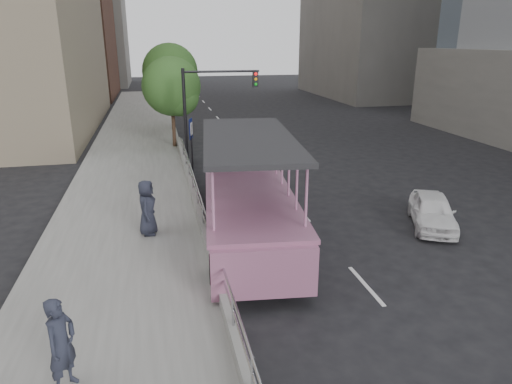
{
  "coord_description": "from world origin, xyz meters",
  "views": [
    {
      "loc": [
        -4.48,
        -12.42,
        6.54
      ],
      "look_at": [
        -1.2,
        2.41,
        1.51
      ],
      "focal_mm": 32.0,
      "sensor_mm": 36.0,
      "label": 1
    }
  ],
  "objects_px": {
    "pedestrian_near": "(62,345)",
    "street_tree_far": "(172,74)",
    "traffic_signal": "(207,100)",
    "street_tree_near": "(173,89)",
    "pedestrian_far": "(147,208)",
    "parking_sign": "(191,142)",
    "duck_boat": "(245,191)",
    "car": "(433,211)"
  },
  "relations": [
    {
      "from": "pedestrian_far",
      "to": "pedestrian_near",
      "type": "bearing_deg",
      "value": 177.41
    },
    {
      "from": "traffic_signal",
      "to": "street_tree_near",
      "type": "xyz_separation_m",
      "value": [
        -1.6,
        3.43,
        0.32
      ]
    },
    {
      "from": "duck_boat",
      "to": "street_tree_far",
      "type": "distance_m",
      "value": 19.26
    },
    {
      "from": "parking_sign",
      "to": "street_tree_near",
      "type": "bearing_deg",
      "value": 94.24
    },
    {
      "from": "car",
      "to": "traffic_signal",
      "type": "relative_size",
      "value": 0.69
    },
    {
      "from": "duck_boat",
      "to": "traffic_signal",
      "type": "relative_size",
      "value": 2.18
    },
    {
      "from": "pedestrian_near",
      "to": "parking_sign",
      "type": "height_order",
      "value": "parking_sign"
    },
    {
      "from": "pedestrian_near",
      "to": "pedestrian_far",
      "type": "height_order",
      "value": "pedestrian_far"
    },
    {
      "from": "traffic_signal",
      "to": "street_tree_far",
      "type": "relative_size",
      "value": 0.81
    },
    {
      "from": "pedestrian_near",
      "to": "street_tree_far",
      "type": "bearing_deg",
      "value": 20.01
    },
    {
      "from": "duck_boat",
      "to": "street_tree_near",
      "type": "bearing_deg",
      "value": 97.98
    },
    {
      "from": "duck_boat",
      "to": "car",
      "type": "distance_m",
      "value": 6.94
    },
    {
      "from": "pedestrian_near",
      "to": "pedestrian_far",
      "type": "relative_size",
      "value": 0.99
    },
    {
      "from": "street_tree_near",
      "to": "duck_boat",
      "type": "bearing_deg",
      "value": -82.02
    },
    {
      "from": "pedestrian_near",
      "to": "pedestrian_far",
      "type": "xyz_separation_m",
      "value": [
        1.5,
        7.08,
        0.0
      ]
    },
    {
      "from": "pedestrian_near",
      "to": "street_tree_near",
      "type": "xyz_separation_m",
      "value": [
        3.14,
        20.68,
        2.57
      ]
    },
    {
      "from": "car",
      "to": "pedestrian_far",
      "type": "distance_m",
      "value": 10.26
    },
    {
      "from": "pedestrian_far",
      "to": "street_tree_far",
      "type": "distance_m",
      "value": 19.92
    },
    {
      "from": "traffic_signal",
      "to": "street_tree_near",
      "type": "bearing_deg",
      "value": 114.98
    },
    {
      "from": "pedestrian_near",
      "to": "street_tree_near",
      "type": "bearing_deg",
      "value": 18.51
    },
    {
      "from": "duck_boat",
      "to": "pedestrian_near",
      "type": "distance_m",
      "value": 9.17
    },
    {
      "from": "pedestrian_far",
      "to": "street_tree_far",
      "type": "height_order",
      "value": "street_tree_far"
    },
    {
      "from": "car",
      "to": "traffic_signal",
      "type": "bearing_deg",
      "value": 146.22
    },
    {
      "from": "pedestrian_far",
      "to": "traffic_signal",
      "type": "height_order",
      "value": "traffic_signal"
    },
    {
      "from": "car",
      "to": "street_tree_near",
      "type": "xyz_separation_m",
      "value": [
        -8.56,
        14.43,
        3.21
      ]
    },
    {
      "from": "street_tree_near",
      "to": "street_tree_far",
      "type": "height_order",
      "value": "street_tree_far"
    },
    {
      "from": "pedestrian_far",
      "to": "street_tree_far",
      "type": "xyz_separation_m",
      "value": [
        1.85,
        19.59,
        3.06
      ]
    },
    {
      "from": "pedestrian_near",
      "to": "parking_sign",
      "type": "bearing_deg",
      "value": 13.03
    },
    {
      "from": "parking_sign",
      "to": "traffic_signal",
      "type": "height_order",
      "value": "traffic_signal"
    },
    {
      "from": "parking_sign",
      "to": "car",
      "type": "bearing_deg",
      "value": -45.03
    },
    {
      "from": "pedestrian_near",
      "to": "duck_boat",
      "type": "bearing_deg",
      "value": -5.59
    },
    {
      "from": "parking_sign",
      "to": "street_tree_far",
      "type": "distance_m",
      "value": 12.57
    },
    {
      "from": "pedestrian_far",
      "to": "street_tree_far",
      "type": "relative_size",
      "value": 0.29
    },
    {
      "from": "parking_sign",
      "to": "traffic_signal",
      "type": "bearing_deg",
      "value": 68.7
    },
    {
      "from": "duck_boat",
      "to": "pedestrian_far",
      "type": "relative_size",
      "value": 5.96
    },
    {
      "from": "pedestrian_far",
      "to": "parking_sign",
      "type": "bearing_deg",
      "value": -6.88
    },
    {
      "from": "traffic_signal",
      "to": "street_tree_far",
      "type": "bearing_deg",
      "value": 98.43
    },
    {
      "from": "duck_boat",
      "to": "pedestrian_near",
      "type": "bearing_deg",
      "value": -122.74
    },
    {
      "from": "pedestrian_near",
      "to": "traffic_signal",
      "type": "relative_size",
      "value": 0.36
    },
    {
      "from": "pedestrian_far",
      "to": "car",
      "type": "bearing_deg",
      "value": -85.31
    },
    {
      "from": "car",
      "to": "duck_boat",
      "type": "bearing_deg",
      "value": -168.37
    },
    {
      "from": "duck_boat",
      "to": "street_tree_far",
      "type": "relative_size",
      "value": 1.76
    }
  ]
}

